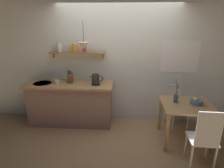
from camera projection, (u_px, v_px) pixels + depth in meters
name	position (u px, v px, depth m)	size (l,w,h in m)	color
ground_plane	(116.00, 132.00, 3.93)	(14.00, 14.00, 0.00)	#A87F56
back_wall	(127.00, 61.00, 4.10)	(6.80, 0.11, 2.70)	silver
kitchen_counter	(71.00, 103.00, 4.14)	(1.83, 0.63, 0.93)	gray
wall_shelf	(74.00, 50.00, 3.94)	(1.16, 0.20, 0.33)	#9E6B3D
dining_table	(186.00, 110.00, 3.47)	(0.88, 0.80, 0.74)	tan
dining_chair_near	(205.00, 137.00, 2.81)	(0.41, 0.40, 1.00)	silver
dining_chair_far	(176.00, 103.00, 4.08)	(0.49, 0.51, 0.88)	white
fruit_bowl	(196.00, 101.00, 3.43)	(0.22, 0.22, 0.13)	#51759E
twig_vase	(176.00, 98.00, 3.50)	(0.08, 0.08, 0.46)	#475675
electric_kettle	(96.00, 80.00, 3.86)	(0.27, 0.18, 0.24)	black
knife_block	(70.00, 78.00, 3.99)	(0.11, 0.18, 0.28)	brown
coffee_mug_by_sink	(57.00, 82.00, 3.93)	(0.12, 0.08, 0.09)	white
pendant_lamp	(84.00, 45.00, 3.65)	(0.22, 0.22, 0.50)	black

